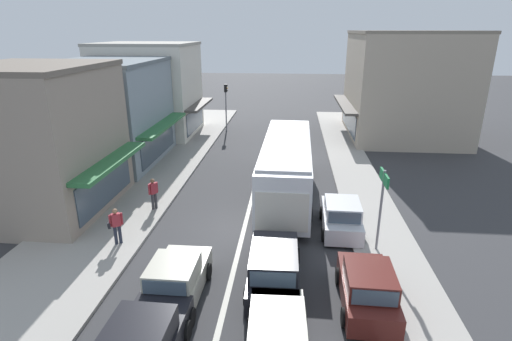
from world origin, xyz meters
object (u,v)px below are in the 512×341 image
parked_hatchback_kerb_second (341,217)px  directional_road_sign (383,192)px  pedestrian_with_handbag_near (116,224)px  parked_hatchback_kerb_front (367,288)px  wagon_queue_far_back (274,266)px  sedan_adjacent_lane_trail (175,283)px  city_bus (286,164)px  pedestrian_browsing_midblock (153,192)px  traffic_light_downstreet (226,99)px  hatchback_behind_bus_near (277,337)px

parked_hatchback_kerb_second → directional_road_sign: (1.29, -1.72, 1.97)m
pedestrian_with_handbag_near → parked_hatchback_kerb_front: bearing=-17.1°
wagon_queue_far_back → sedan_adjacent_lane_trail: wagon_queue_far_back is taller
city_bus → pedestrian_browsing_midblock: city_bus is taller
parked_hatchback_kerb_front → pedestrian_with_handbag_near: bearing=162.9°
city_bus → traffic_light_downstreet: 16.04m
sedan_adjacent_lane_trail → hatchback_behind_bus_near: 4.23m
parked_hatchback_kerb_front → pedestrian_with_handbag_near: size_ratio=2.29×
sedan_adjacent_lane_trail → traffic_light_downstreet: 24.56m
pedestrian_with_handbag_near → pedestrian_browsing_midblock: size_ratio=1.00×
parked_hatchback_kerb_front → directional_road_sign: 4.27m
pedestrian_with_handbag_near → directional_road_sign: bearing=3.1°
parked_hatchback_kerb_second → traffic_light_downstreet: 20.69m
wagon_queue_far_back → parked_hatchback_kerb_front: wagon_queue_far_back is taller
traffic_light_downstreet → pedestrian_with_handbag_near: 21.22m
wagon_queue_far_back → parked_hatchback_kerb_front: (3.14, -1.00, -0.04)m
hatchback_behind_bus_near → parked_hatchback_kerb_second: bearing=71.5°
hatchback_behind_bus_near → directional_road_sign: size_ratio=1.05×
city_bus → traffic_light_downstreet: (-5.75, 14.95, 0.97)m
parked_hatchback_kerb_second → traffic_light_downstreet: (-8.36, 18.80, 2.15)m
parked_hatchback_kerb_second → traffic_light_downstreet: bearing=114.0°
city_bus → parked_hatchback_kerb_second: size_ratio=2.92×
pedestrian_with_handbag_near → traffic_light_downstreet: bearing=86.5°
hatchback_behind_bus_near → wagon_queue_far_back: bearing=94.2°
city_bus → pedestrian_with_handbag_near: bearing=-138.7°
pedestrian_browsing_midblock → parked_hatchback_kerb_front: bearing=-34.9°
wagon_queue_far_back → pedestrian_browsing_midblock: bearing=138.5°
pedestrian_browsing_midblock → wagon_queue_far_back: bearing=-41.5°
hatchback_behind_bus_near → parked_hatchback_kerb_front: (2.88, 2.47, 0.00)m
pedestrian_with_handbag_near → city_bus: bearing=41.3°
parked_hatchback_kerb_front → city_bus: bearing=107.3°
parked_hatchback_kerb_second → sedan_adjacent_lane_trail: bearing=-138.1°
directional_road_sign → pedestrian_browsing_midblock: directional_road_sign is taller
pedestrian_with_handbag_near → pedestrian_browsing_midblock: bearing=83.8°
wagon_queue_far_back → traffic_light_downstreet: 23.89m
parked_hatchback_kerb_second → wagon_queue_far_back: bearing=-123.4°
sedan_adjacent_lane_trail → pedestrian_browsing_midblock: pedestrian_browsing_midblock is taller
sedan_adjacent_lane_trail → parked_hatchback_kerb_second: size_ratio=1.13×
traffic_light_downstreet → parked_hatchback_kerb_second: bearing=-66.0°
pedestrian_with_handbag_near → sedan_adjacent_lane_trail: bearing=-43.5°
hatchback_behind_bus_near → directional_road_sign: directional_road_sign is taller
pedestrian_browsing_midblock → directional_road_sign: bearing=-15.8°
city_bus → parked_hatchback_kerb_front: (2.87, -9.21, -1.17)m
city_bus → parked_hatchback_kerb_front: bearing=-72.7°
hatchback_behind_bus_near → parked_hatchback_kerb_front: 3.80m
sedan_adjacent_lane_trail → pedestrian_with_handbag_near: 4.75m
hatchback_behind_bus_near → traffic_light_downstreet: size_ratio=0.90×
hatchback_behind_bus_near → pedestrian_with_handbag_near: 8.93m
parked_hatchback_kerb_front → hatchback_behind_bus_near: bearing=-139.4°
parked_hatchback_kerb_second → pedestrian_browsing_midblock: 9.33m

